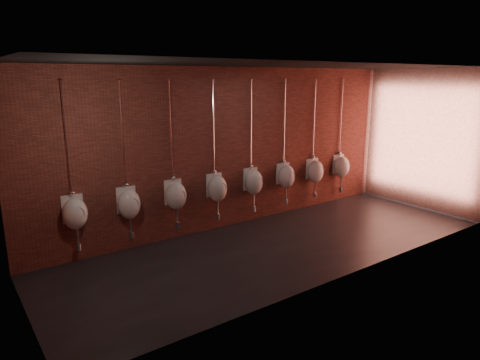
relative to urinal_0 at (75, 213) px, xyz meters
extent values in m
plane|color=black|center=(3.24, -1.36, -0.88)|extent=(8.50, 8.50, 0.00)
cube|color=black|center=(3.24, -1.36, 2.32)|extent=(8.50, 3.00, 0.04)
cube|color=brown|center=(3.24, 0.14, 0.72)|extent=(8.50, 0.04, 3.20)
cube|color=brown|center=(3.24, -2.86, 0.72)|extent=(8.50, 0.04, 3.20)
cube|color=brown|center=(-1.01, -1.36, 0.72)|extent=(0.04, 3.00, 3.20)
cube|color=brown|center=(7.49, -1.36, 0.72)|extent=(0.04, 3.00, 3.20)
ellipsoid|color=white|center=(0.00, -0.01, -0.02)|extent=(0.43, 0.38, 0.52)
cube|color=white|center=(0.00, 0.12, 0.04)|extent=(0.34, 0.07, 0.47)
cylinder|color=#9A9A9A|center=(0.00, -0.14, 0.01)|extent=(0.23, 0.04, 0.23)
cylinder|color=silver|center=(0.00, 0.10, 1.15)|extent=(0.03, 0.03, 1.82)
sphere|color=silver|center=(0.00, 0.09, 0.31)|extent=(0.09, 0.09, 0.09)
cylinder|color=silver|center=(0.00, 0.10, 2.07)|extent=(0.06, 0.06, 0.01)
cylinder|color=silver|center=(0.00, -0.01, -0.37)|extent=(0.04, 0.04, 0.31)
cylinder|color=silver|center=(0.00, -0.01, -0.58)|extent=(0.09, 0.09, 0.13)
cylinder|color=silver|center=(0.00, 0.07, -0.58)|extent=(0.04, 0.17, 0.04)
ellipsoid|color=white|center=(0.90, -0.01, -0.02)|extent=(0.43, 0.38, 0.52)
cube|color=white|center=(0.90, 0.12, 0.04)|extent=(0.34, 0.07, 0.47)
cylinder|color=#9A9A9A|center=(0.90, -0.14, 0.01)|extent=(0.23, 0.04, 0.23)
cylinder|color=silver|center=(0.90, 0.10, 1.15)|extent=(0.03, 0.03, 1.82)
sphere|color=silver|center=(0.90, 0.09, 0.31)|extent=(0.09, 0.09, 0.09)
cylinder|color=silver|center=(0.90, 0.10, 2.07)|extent=(0.06, 0.06, 0.01)
cylinder|color=silver|center=(0.90, -0.01, -0.37)|extent=(0.04, 0.04, 0.31)
cylinder|color=silver|center=(0.90, -0.01, -0.58)|extent=(0.09, 0.09, 0.13)
cylinder|color=silver|center=(0.90, 0.07, -0.58)|extent=(0.04, 0.17, 0.04)
ellipsoid|color=white|center=(1.81, -0.01, -0.02)|extent=(0.43, 0.38, 0.52)
cube|color=white|center=(1.81, 0.12, 0.04)|extent=(0.34, 0.07, 0.47)
cylinder|color=#9A9A9A|center=(1.81, -0.14, 0.01)|extent=(0.23, 0.04, 0.23)
cylinder|color=silver|center=(1.81, 0.10, 1.15)|extent=(0.03, 0.03, 1.82)
sphere|color=silver|center=(1.81, 0.09, 0.31)|extent=(0.09, 0.09, 0.09)
cylinder|color=silver|center=(1.81, 0.10, 2.07)|extent=(0.06, 0.06, 0.01)
cylinder|color=silver|center=(1.81, -0.01, -0.37)|extent=(0.04, 0.04, 0.31)
cylinder|color=silver|center=(1.81, -0.01, -0.58)|extent=(0.09, 0.09, 0.13)
cylinder|color=silver|center=(1.81, 0.07, -0.58)|extent=(0.04, 0.17, 0.04)
ellipsoid|color=white|center=(2.71, -0.01, -0.02)|extent=(0.43, 0.38, 0.52)
cube|color=white|center=(2.71, 0.12, 0.04)|extent=(0.34, 0.07, 0.47)
cylinder|color=#9A9A9A|center=(2.71, -0.14, 0.01)|extent=(0.23, 0.04, 0.23)
cylinder|color=silver|center=(2.71, 0.10, 1.15)|extent=(0.03, 0.03, 1.82)
sphere|color=silver|center=(2.71, 0.09, 0.31)|extent=(0.09, 0.09, 0.09)
cylinder|color=silver|center=(2.71, 0.10, 2.07)|extent=(0.06, 0.06, 0.01)
cylinder|color=silver|center=(2.71, -0.01, -0.37)|extent=(0.04, 0.04, 0.31)
cylinder|color=silver|center=(2.71, -0.01, -0.58)|extent=(0.09, 0.09, 0.13)
cylinder|color=silver|center=(2.71, 0.07, -0.58)|extent=(0.04, 0.17, 0.04)
ellipsoid|color=white|center=(3.62, -0.01, -0.02)|extent=(0.43, 0.38, 0.52)
cube|color=white|center=(3.62, 0.12, 0.04)|extent=(0.34, 0.07, 0.47)
cylinder|color=#9A9A9A|center=(3.62, -0.14, 0.01)|extent=(0.23, 0.04, 0.23)
cylinder|color=silver|center=(3.62, 0.10, 1.15)|extent=(0.03, 0.03, 1.82)
sphere|color=silver|center=(3.62, 0.09, 0.31)|extent=(0.09, 0.09, 0.09)
cylinder|color=silver|center=(3.62, 0.10, 2.07)|extent=(0.06, 0.06, 0.01)
cylinder|color=silver|center=(3.62, -0.01, -0.37)|extent=(0.04, 0.04, 0.31)
cylinder|color=silver|center=(3.62, -0.01, -0.58)|extent=(0.09, 0.09, 0.13)
cylinder|color=silver|center=(3.62, 0.07, -0.58)|extent=(0.04, 0.17, 0.04)
ellipsoid|color=white|center=(4.52, -0.01, -0.02)|extent=(0.43, 0.38, 0.52)
cube|color=white|center=(4.52, 0.12, 0.04)|extent=(0.34, 0.07, 0.47)
cylinder|color=#9A9A9A|center=(4.52, -0.14, 0.01)|extent=(0.23, 0.04, 0.23)
cylinder|color=silver|center=(4.52, 0.10, 1.15)|extent=(0.03, 0.03, 1.82)
sphere|color=silver|center=(4.52, 0.09, 0.31)|extent=(0.09, 0.09, 0.09)
cylinder|color=silver|center=(4.52, 0.10, 2.07)|extent=(0.06, 0.06, 0.01)
cylinder|color=silver|center=(4.52, -0.01, -0.37)|extent=(0.04, 0.04, 0.31)
cylinder|color=silver|center=(4.52, -0.01, -0.58)|extent=(0.09, 0.09, 0.13)
cylinder|color=silver|center=(4.52, 0.07, -0.58)|extent=(0.04, 0.17, 0.04)
ellipsoid|color=white|center=(5.43, -0.01, -0.02)|extent=(0.43, 0.38, 0.52)
cube|color=white|center=(5.43, 0.12, 0.04)|extent=(0.34, 0.07, 0.47)
cylinder|color=#9A9A9A|center=(5.43, -0.14, 0.01)|extent=(0.23, 0.04, 0.23)
cylinder|color=silver|center=(5.43, 0.10, 1.15)|extent=(0.03, 0.03, 1.82)
sphere|color=silver|center=(5.43, 0.09, 0.31)|extent=(0.09, 0.09, 0.09)
cylinder|color=silver|center=(5.43, 0.10, 2.07)|extent=(0.06, 0.06, 0.01)
cylinder|color=silver|center=(5.43, -0.01, -0.37)|extent=(0.04, 0.04, 0.31)
cylinder|color=silver|center=(5.43, -0.01, -0.58)|extent=(0.09, 0.09, 0.13)
cylinder|color=silver|center=(5.43, 0.07, -0.58)|extent=(0.04, 0.17, 0.04)
ellipsoid|color=white|center=(6.33, -0.01, -0.02)|extent=(0.43, 0.38, 0.52)
cube|color=white|center=(6.33, 0.12, 0.04)|extent=(0.34, 0.07, 0.47)
cylinder|color=#9A9A9A|center=(6.33, -0.14, 0.01)|extent=(0.23, 0.04, 0.23)
cylinder|color=silver|center=(6.33, 0.10, 1.15)|extent=(0.03, 0.03, 1.82)
sphere|color=silver|center=(6.33, 0.09, 0.31)|extent=(0.09, 0.09, 0.09)
cylinder|color=silver|center=(6.33, 0.10, 2.07)|extent=(0.06, 0.06, 0.01)
cylinder|color=silver|center=(6.33, -0.01, -0.37)|extent=(0.04, 0.04, 0.31)
cylinder|color=silver|center=(6.33, -0.01, -0.58)|extent=(0.09, 0.09, 0.13)
cylinder|color=silver|center=(6.33, 0.07, -0.58)|extent=(0.04, 0.17, 0.04)
camera|label=1|loc=(-1.66, -6.87, 2.11)|focal=32.00mm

